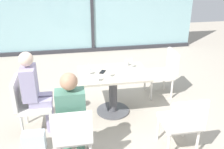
{
  "coord_description": "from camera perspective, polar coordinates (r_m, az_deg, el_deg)",
  "views": [
    {
      "loc": [
        -0.67,
        -3.71,
        2.41
      ],
      "look_at": [
        0.0,
        0.1,
        0.65
      ],
      "focal_mm": 41.14,
      "sensor_mm": 36.0,
      "label": 1
    }
  ],
  "objects": [
    {
      "name": "wine_glass_3",
      "position": [
        4.27,
        4.4,
        3.16
      ],
      "size": [
        0.07,
        0.07,
        0.18
      ],
      "color": "silver",
      "rests_on": "dining_table_main"
    },
    {
      "name": "coffee_cup",
      "position": [
        4.38,
        3.27,
        2.53
      ],
      "size": [
        0.08,
        0.08,
        0.09
      ],
      "primitive_type": "cylinder",
      "color": "white",
      "rests_on": "dining_table_main"
    },
    {
      "name": "chair_far_right",
      "position": [
        4.89,
        11.53,
        0.93
      ],
      "size": [
        0.5,
        0.46,
        0.87
      ],
      "color": "silver",
      "rests_on": "ground_plane"
    },
    {
      "name": "wine_glass_0",
      "position": [
        3.91,
        -0.68,
        1.16
      ],
      "size": [
        0.07,
        0.07,
        0.18
      ],
      "color": "silver",
      "rests_on": "dining_table_main"
    },
    {
      "name": "person_front_left",
      "position": [
        3.17,
        -9.04,
        -8.57
      ],
      "size": [
        0.34,
        0.39,
        1.26
      ],
      "color": "#4C7F6B",
      "rests_on": "ground_plane"
    },
    {
      "name": "window_wall_backdrop",
      "position": [
        7.04,
        -4.51,
        14.6
      ],
      "size": [
        5.7,
        0.1,
        2.7
      ],
      "color": "#8DB7BC",
      "rests_on": "ground_plane"
    },
    {
      "name": "dining_table_main",
      "position": [
        4.22,
        0.24,
        -2.24
      ],
      "size": [
        1.11,
        0.76,
        0.73
      ],
      "color": "#BCB29E",
      "rests_on": "ground_plane"
    },
    {
      "name": "chair_side_end",
      "position": [
        3.96,
        -18.03,
        -5.76
      ],
      "size": [
        0.5,
        0.46,
        0.87
      ],
      "color": "silver",
      "rests_on": "ground_plane"
    },
    {
      "name": "chair_front_left",
      "position": [
        3.19,
        -8.73,
        -12.69
      ],
      "size": [
        0.46,
        0.5,
        0.87
      ],
      "color": "silver",
      "rests_on": "ground_plane"
    },
    {
      "name": "wine_glass_1",
      "position": [
        4.01,
        -5.23,
        1.63
      ],
      "size": [
        0.07,
        0.07,
        0.18
      ],
      "color": "silver",
      "rests_on": "dining_table_main"
    },
    {
      "name": "person_side_end",
      "position": [
        3.85,
        -16.82,
        -3.05
      ],
      "size": [
        0.39,
        0.34,
        1.26
      ],
      "color": "#9E93B7",
      "rests_on": "ground_plane"
    },
    {
      "name": "handbag_1",
      "position": [
        3.75,
        -16.91,
        -14.02
      ],
      "size": [
        0.31,
        0.17,
        0.28
      ],
      "primitive_type": "cube",
      "rotation": [
        0.0,
        0.0,
        -0.04
      ],
      "color": "silver",
      "rests_on": "ground_plane"
    },
    {
      "name": "wine_glass_2",
      "position": [
        3.77,
        -3.35,
        0.22
      ],
      "size": [
        0.07,
        0.07,
        0.18
      ],
      "color": "silver",
      "rests_on": "dining_table_main"
    },
    {
      "name": "cell_phone_on_table",
      "position": [
        4.14,
        -2.11,
        0.6
      ],
      "size": [
        0.13,
        0.16,
        0.01
      ],
      "primitive_type": "cube",
      "rotation": [
        0.0,
        0.0,
        -0.47
      ],
      "color": "black",
      "rests_on": "dining_table_main"
    },
    {
      "name": "ground_plane",
      "position": [
        4.47,
        0.22,
        -8.13
      ],
      "size": [
        12.0,
        12.0,
        0.0
      ],
      "primitive_type": "plane",
      "color": "#A89E8E"
    },
    {
      "name": "chair_front_right",
      "position": [
        3.47,
        15.36,
        -9.96
      ],
      "size": [
        0.46,
        0.5,
        0.87
      ],
      "color": "silver",
      "rests_on": "ground_plane"
    }
  ]
}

